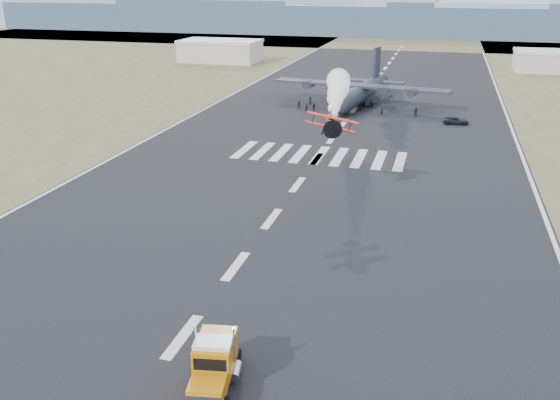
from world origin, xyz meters
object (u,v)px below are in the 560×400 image
at_px(semi_truck, 214,363).
at_px(crew_c, 299,105).
at_px(aerobatic_biplane, 331,123).
at_px(transport_aircraft, 362,91).
at_px(hangar_right, 552,61).
at_px(crew_d, 371,104).
at_px(support_vehicle, 456,121).
at_px(crew_e, 310,101).
at_px(hangar_left, 220,51).
at_px(crew_g, 307,108).
at_px(crew_a, 382,111).
at_px(crew_h, 416,112).
at_px(crew_f, 361,107).
at_px(crew_b, 314,108).

bearing_deg(semi_truck, crew_c, 90.00).
bearing_deg(aerobatic_biplane, transport_aircraft, 86.32).
bearing_deg(aerobatic_biplane, hangar_right, 62.88).
bearing_deg(semi_truck, hangar_right, 64.86).
distance_m(semi_truck, crew_d, 91.59).
bearing_deg(crew_c, support_vehicle, -47.18).
bearing_deg(crew_e, hangar_left, 34.59).
distance_m(aerobatic_biplane, crew_d, 55.21).
distance_m(transport_aircraft, crew_g, 14.46).
bearing_deg(crew_a, crew_h, -46.18).
relative_size(transport_aircraft, crew_c, 21.52).
bearing_deg(aerobatic_biplane, crew_h, 73.21).
distance_m(crew_a, crew_f, 5.62).
bearing_deg(crew_e, crew_a, -114.47).
xyz_separation_m(hangar_left, hangar_right, (98.00, 5.00, -0.40)).
relative_size(crew_d, crew_e, 1.01).
distance_m(hangar_left, crew_h, 91.13).
relative_size(semi_truck, crew_e, 5.03).
xyz_separation_m(crew_f, crew_g, (-10.23, -4.12, 0.06)).
height_order(hangar_right, crew_g, hangar_right).
distance_m(transport_aircraft, crew_a, 11.46).
distance_m(transport_aircraft, support_vehicle, 23.67).
height_order(hangar_right, transport_aircraft, transport_aircraft).
relative_size(transport_aircraft, crew_a, 21.81).
height_order(transport_aircraft, crew_h, transport_aircraft).
height_order(aerobatic_biplane, transport_aircraft, transport_aircraft).
bearing_deg(crew_a, crew_c, 125.52).
xyz_separation_m(crew_a, crew_f, (-4.56, 3.28, -0.06)).
bearing_deg(crew_f, transport_aircraft, -40.86).
bearing_deg(crew_d, transport_aircraft, -47.72).
relative_size(aerobatic_biplane, transport_aircraft, 0.16).
height_order(support_vehicle, crew_g, crew_g).
distance_m(semi_truck, transport_aircraft, 94.76).
distance_m(crew_d, crew_g, 14.17).
height_order(transport_aircraft, crew_e, transport_aircraft).
xyz_separation_m(crew_c, crew_d, (14.00, 5.55, -0.07)).
bearing_deg(crew_d, crew_g, 36.50).
bearing_deg(crew_c, semi_truck, -117.91).
bearing_deg(crew_f, crew_g, 64.25).
height_order(transport_aircraft, crew_d, transport_aircraft).
xyz_separation_m(crew_a, crew_b, (-13.52, -0.18, -0.03)).
relative_size(semi_truck, crew_a, 4.62).
distance_m(hangar_right, crew_g, 89.48).
height_order(semi_truck, aerobatic_biplane, aerobatic_biplane).
bearing_deg(crew_a, support_vehicle, -64.97).
height_order(crew_b, crew_h, crew_h).
bearing_deg(support_vehicle, crew_h, 54.65).
xyz_separation_m(crew_g, crew_h, (21.20, 1.28, 0.06)).
xyz_separation_m(hangar_left, support_vehicle, (71.88, -68.55, -2.77)).
bearing_deg(crew_g, hangar_right, 8.73).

